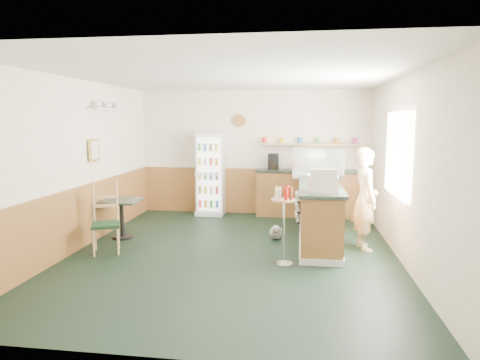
% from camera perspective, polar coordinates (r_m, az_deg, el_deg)
% --- Properties ---
extents(ground, '(6.00, 6.00, 0.00)m').
position_cam_1_polar(ground, '(6.73, -1.06, -9.77)').
color(ground, black).
rests_on(ground, ground).
extents(room_envelope, '(5.04, 6.02, 2.72)m').
position_cam_1_polar(room_envelope, '(7.19, -1.96, 3.76)').
color(room_envelope, white).
rests_on(room_envelope, ground).
extents(service_counter, '(0.68, 3.01, 1.01)m').
position_cam_1_polar(service_counter, '(7.58, 10.40, -4.28)').
color(service_counter, '#91602F').
rests_on(service_counter, ground).
extents(back_counter, '(2.24, 0.42, 1.69)m').
position_cam_1_polar(back_counter, '(9.25, 8.99, -1.51)').
color(back_counter, '#91602F').
rests_on(back_counter, ground).
extents(drinks_fridge, '(0.59, 0.52, 1.79)m').
position_cam_1_polar(drinks_fridge, '(9.34, -3.98, 0.83)').
color(drinks_fridge, silver).
rests_on(drinks_fridge, ground).
extents(display_case, '(0.93, 0.49, 0.53)m').
position_cam_1_polar(display_case, '(8.00, 10.38, 2.26)').
color(display_case, silver).
rests_on(display_case, service_counter).
extents(cash_register, '(0.43, 0.45, 0.24)m').
position_cam_1_polar(cash_register, '(6.36, 10.95, -0.47)').
color(cash_register, beige).
rests_on(cash_register, service_counter).
extents(shopkeeper, '(0.48, 0.61, 1.63)m').
position_cam_1_polar(shopkeeper, '(7.05, 16.34, -2.45)').
color(shopkeeper, tan).
rests_on(shopkeeper, ground).
extents(condiment_stand, '(0.36, 0.36, 1.11)m').
position_cam_1_polar(condiment_stand, '(6.08, 5.84, -4.46)').
color(condiment_stand, silver).
rests_on(condiment_stand, ground).
extents(newspaper_rack, '(0.09, 0.45, 0.53)m').
position_cam_1_polar(newspaper_rack, '(7.83, 7.71, -3.57)').
color(newspaper_rack, black).
rests_on(newspaper_rack, ground).
extents(cafe_table, '(0.65, 0.65, 0.68)m').
position_cam_1_polar(cafe_table, '(7.75, -15.51, -4.02)').
color(cafe_table, black).
rests_on(cafe_table, ground).
extents(cafe_chair, '(0.54, 0.55, 1.11)m').
position_cam_1_polar(cafe_chair, '(7.02, -17.20, -4.46)').
color(cafe_chair, black).
rests_on(cafe_chair, ground).
extents(dog_doorstop, '(0.23, 0.30, 0.28)m').
position_cam_1_polar(dog_doorstop, '(7.48, 4.84, -6.94)').
color(dog_doorstop, gray).
rests_on(dog_doorstop, ground).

